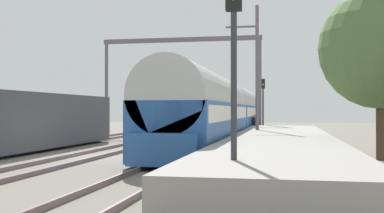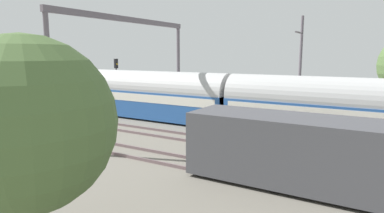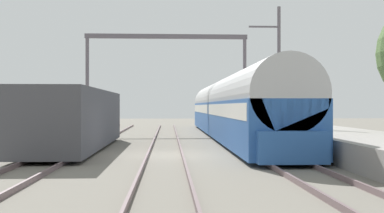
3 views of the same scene
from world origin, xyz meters
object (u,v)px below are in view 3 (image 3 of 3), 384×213
object	(u,v)px
passenger_train	(229,108)
person_crossing	(245,120)
freight_car	(77,119)
railway_signal_far	(232,95)
catenary_gantry	(167,62)

from	to	relation	value
passenger_train	person_crossing	world-z (taller)	passenger_train
freight_car	railway_signal_far	distance (m)	24.22
person_crossing	catenary_gantry	world-z (taller)	catenary_gantry
passenger_train	catenary_gantry	world-z (taller)	catenary_gantry
passenger_train	railway_signal_far	size ratio (longest dim) A/B	6.67
catenary_gantry	person_crossing	bearing A→B (deg)	-18.59
railway_signal_far	catenary_gantry	distance (m)	9.75
passenger_train	person_crossing	size ratio (longest dim) A/B	18.99
freight_car	railway_signal_far	xyz separation A→B (m)	(10.50, 21.76, 1.69)
passenger_train	railway_signal_far	xyz separation A→B (m)	(1.92, 12.89, 1.18)
person_crossing	railway_signal_far	bearing A→B (deg)	-64.59
person_crossing	railway_signal_far	size ratio (longest dim) A/B	0.35
passenger_train	railway_signal_far	world-z (taller)	railway_signal_far
passenger_train	freight_car	world-z (taller)	passenger_train
freight_car	catenary_gantry	distance (m)	15.85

